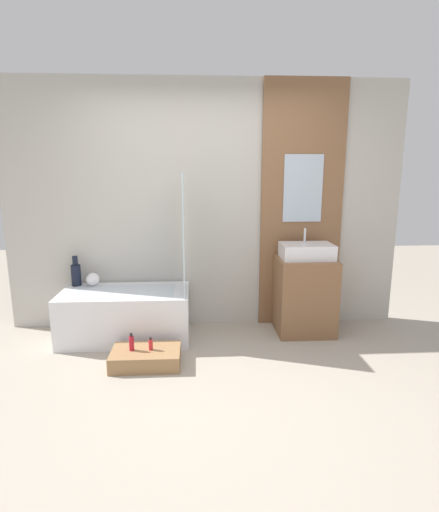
{
  "coord_description": "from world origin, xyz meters",
  "views": [
    {
      "loc": [
        -0.09,
        -2.68,
        1.68
      ],
      "look_at": [
        0.1,
        0.72,
        0.95
      ],
      "focal_mm": 28.0,
      "sensor_mm": 36.0,
      "label": 1
    }
  ],
  "objects_px": {
    "bottle_soap_secondary": "(151,344)",
    "bathtub": "(126,314)",
    "sink": "(307,251)",
    "vase_tall_dark": "(76,274)",
    "wooden_step_bench": "(146,357)",
    "vase_round_light": "(93,279)",
    "bottle_soap_primary": "(131,343)"
  },
  "relations": [
    {
      "from": "sink",
      "to": "wooden_step_bench",
      "type": "bearing_deg",
      "value": -157.21
    },
    {
      "from": "bottle_soap_primary",
      "to": "bottle_soap_secondary",
      "type": "height_order",
      "value": "bottle_soap_primary"
    },
    {
      "from": "wooden_step_bench",
      "to": "bottle_soap_primary",
      "type": "xyz_separation_m",
      "value": [
        -0.12,
        0.0,
        0.14
      ]
    },
    {
      "from": "bottle_soap_secondary",
      "to": "bottle_soap_primary",
      "type": "bearing_deg",
      "value": -180.0
    },
    {
      "from": "bathtub",
      "to": "bottle_soap_primary",
      "type": "relative_size",
      "value": 8.01
    },
    {
      "from": "bathtub",
      "to": "bottle_soap_primary",
      "type": "height_order",
      "value": "bathtub"
    },
    {
      "from": "wooden_step_bench",
      "to": "sink",
      "type": "relative_size",
      "value": 1.15
    },
    {
      "from": "bottle_soap_primary",
      "to": "vase_tall_dark",
      "type": "bearing_deg",
      "value": 129.39
    },
    {
      "from": "vase_round_light",
      "to": "bottle_soap_primary",
      "type": "height_order",
      "value": "vase_round_light"
    },
    {
      "from": "vase_round_light",
      "to": "wooden_step_bench",
      "type": "bearing_deg",
      "value": -52.27
    },
    {
      "from": "bathtub",
      "to": "vase_round_light",
      "type": "relative_size",
      "value": 9.26
    },
    {
      "from": "bottle_soap_primary",
      "to": "bottle_soap_secondary",
      "type": "distance_m",
      "value": 0.17
    },
    {
      "from": "bathtub",
      "to": "wooden_step_bench",
      "type": "relative_size",
      "value": 2.12
    },
    {
      "from": "vase_round_light",
      "to": "sink",
      "type": "bearing_deg",
      "value": -3.93
    },
    {
      "from": "vase_tall_dark",
      "to": "bottle_soap_primary",
      "type": "bearing_deg",
      "value": -50.61
    },
    {
      "from": "wooden_step_bench",
      "to": "vase_round_light",
      "type": "height_order",
      "value": "vase_round_light"
    },
    {
      "from": "wooden_step_bench",
      "to": "vase_tall_dark",
      "type": "distance_m",
      "value": 1.29
    },
    {
      "from": "wooden_step_bench",
      "to": "bottle_soap_primary",
      "type": "distance_m",
      "value": 0.19
    },
    {
      "from": "sink",
      "to": "vase_round_light",
      "type": "bearing_deg",
      "value": 176.07
    },
    {
      "from": "sink",
      "to": "vase_tall_dark",
      "type": "bearing_deg",
      "value": 175.9
    },
    {
      "from": "vase_tall_dark",
      "to": "vase_round_light",
      "type": "xyz_separation_m",
      "value": [
        0.17,
        -0.02,
        -0.06
      ]
    },
    {
      "from": "bathtub",
      "to": "vase_tall_dark",
      "type": "bearing_deg",
      "value": 156.96
    },
    {
      "from": "bathtub",
      "to": "bottle_soap_secondary",
      "type": "xyz_separation_m",
      "value": [
        0.31,
        -0.61,
        -0.06
      ]
    },
    {
      "from": "vase_round_light",
      "to": "bottle_soap_secondary",
      "type": "relative_size",
      "value": 1.18
    },
    {
      "from": "wooden_step_bench",
      "to": "sink",
      "type": "xyz_separation_m",
      "value": [
        1.58,
        0.66,
        0.8
      ]
    },
    {
      "from": "bathtub",
      "to": "vase_tall_dark",
      "type": "relative_size",
      "value": 4.04
    },
    {
      "from": "bathtub",
      "to": "bottle_soap_secondary",
      "type": "height_order",
      "value": "bathtub"
    },
    {
      "from": "bottle_soap_primary",
      "to": "bottle_soap_secondary",
      "type": "relative_size",
      "value": 1.36
    },
    {
      "from": "sink",
      "to": "bottle_soap_secondary",
      "type": "distance_m",
      "value": 1.8
    },
    {
      "from": "sink",
      "to": "vase_tall_dark",
      "type": "height_order",
      "value": "sink"
    },
    {
      "from": "vase_round_light",
      "to": "bottle_soap_secondary",
      "type": "distance_m",
      "value": 1.12
    },
    {
      "from": "bottle_soap_secondary",
      "to": "bathtub",
      "type": "bearing_deg",
      "value": 117.35
    }
  ]
}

